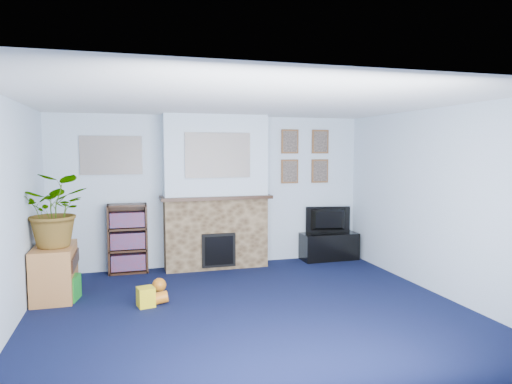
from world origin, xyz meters
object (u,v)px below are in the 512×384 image
object	(u,v)px
television	(329,220)
sideboard	(55,270)
tv_stand	(329,246)
bookshelf	(128,240)

from	to	relation	value
television	sideboard	xyz separation A→B (m)	(-4.19, -0.91, -0.32)
tv_stand	sideboard	world-z (taller)	sideboard
television	sideboard	world-z (taller)	television
television	bookshelf	xyz separation A→B (m)	(-3.29, 0.06, -0.17)
television	bookshelf	world-z (taller)	bookshelf
bookshelf	television	bearing A→B (deg)	-0.98
tv_stand	bookshelf	xyz separation A→B (m)	(-3.29, 0.08, 0.28)
sideboard	tv_stand	bearing A→B (deg)	12.00
tv_stand	bookshelf	world-z (taller)	bookshelf
tv_stand	television	size ratio (longest dim) A/B	1.25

